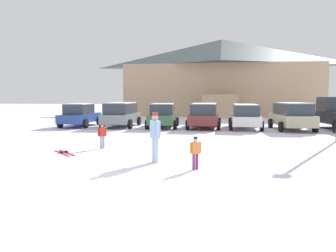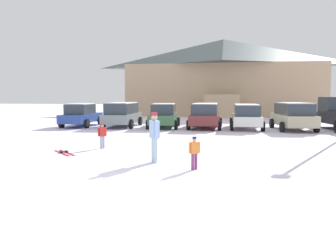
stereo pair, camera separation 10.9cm
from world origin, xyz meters
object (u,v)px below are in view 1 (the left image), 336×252
at_px(parked_green_coupe, 163,115).
at_px(skier_adult_in_blue_parka, 155,134).
at_px(parked_grey_wagon, 121,114).
at_px(parked_maroon_van, 204,115).
at_px(ski_lodge, 221,77).
at_px(parked_blue_hatchback, 80,115).
at_px(skier_child_in_orange_jacket, 195,151).
at_px(parked_beige_suv, 292,115).
at_px(pair_of_skis, 64,153).
at_px(skier_child_in_red_jacket, 102,134).
at_px(parked_white_suv, 245,116).

xyz_separation_m(parked_green_coupe, skier_adult_in_blue_parka, (2.11, -12.12, 0.09)).
bearing_deg(parked_grey_wagon, parked_maroon_van, -0.12).
distance_m(ski_lodge, parked_green_coupe, 18.07).
height_order(parked_maroon_van, skier_adult_in_blue_parka, parked_maroon_van).
xyz_separation_m(parked_grey_wagon, parked_green_coupe, (3.09, -0.10, -0.09)).
xyz_separation_m(parked_blue_hatchback, skier_child_in_orange_jacket, (9.64, -12.70, -0.28)).
relative_size(ski_lodge, parked_beige_suv, 4.70).
distance_m(ski_lodge, pair_of_skis, 29.17).
xyz_separation_m(parked_blue_hatchback, skier_adult_in_blue_parka, (8.23, -11.88, 0.10)).
bearing_deg(parked_green_coupe, ski_lodge, 77.86).
bearing_deg(ski_lodge, skier_child_in_red_jacket, -99.37).
height_order(ski_lodge, parked_blue_hatchback, ski_lodge).
relative_size(skier_child_in_red_jacket, skier_child_in_orange_jacket, 1.06).
distance_m(parked_white_suv, pair_of_skis, 13.34).
height_order(ski_lodge, parked_maroon_van, ski_lodge).
bearing_deg(skier_adult_in_blue_parka, pair_of_skis, 163.81).
bearing_deg(ski_lodge, parked_grey_wagon, -111.62).
height_order(parked_blue_hatchback, parked_white_suv, parked_blue_hatchback).
distance_m(parked_grey_wagon, parked_green_coupe, 3.10).
xyz_separation_m(parked_white_suv, pair_of_skis, (-7.39, -11.07, -0.88)).
height_order(ski_lodge, skier_adult_in_blue_parka, ski_lodge).
bearing_deg(parked_green_coupe, parked_white_suv, 0.73).
height_order(parked_grey_wagon, skier_child_in_red_jacket, parked_grey_wagon).
bearing_deg(parked_green_coupe, parked_grey_wagon, 178.08).
bearing_deg(parked_maroon_van, skier_child_in_orange_jacket, -87.31).
distance_m(parked_beige_suv, skier_child_in_orange_jacket, 13.72).
distance_m(parked_green_coupe, parked_white_suv, 5.65).
distance_m(skier_child_in_red_jacket, pair_of_skis, 1.80).
distance_m(parked_blue_hatchback, parked_maroon_van, 9.03).
relative_size(parked_grey_wagon, parked_green_coupe, 1.03).
xyz_separation_m(ski_lodge, skier_adult_in_blue_parka, (-1.62, -29.42, -3.58)).
relative_size(parked_beige_suv, pair_of_skis, 3.45).
bearing_deg(parked_white_suv, skier_adult_in_blue_parka, -106.22).
bearing_deg(pair_of_skis, parked_maroon_van, 67.30).
bearing_deg(skier_child_in_orange_jacket, skier_child_in_red_jacket, 142.01).
bearing_deg(pair_of_skis, parked_blue_hatchback, 112.16).
relative_size(parked_maroon_van, pair_of_skis, 3.33).
xyz_separation_m(parked_beige_suv, skier_adult_in_blue_parka, (-6.50, -11.92, -0.01)).
relative_size(ski_lodge, skier_child_in_red_jacket, 20.96).
height_order(parked_grey_wagon, parked_maroon_van, parked_grey_wagon).
xyz_separation_m(ski_lodge, parked_blue_hatchback, (-9.85, -17.54, -3.68)).
xyz_separation_m(skier_child_in_red_jacket, skier_adult_in_blue_parka, (2.83, -2.49, 0.35)).
xyz_separation_m(parked_grey_wagon, parked_white_suv, (8.75, -0.03, -0.04)).
distance_m(skier_child_in_orange_jacket, skier_adult_in_blue_parka, 1.67).
bearing_deg(parked_grey_wagon, parked_green_coupe, -1.92).
bearing_deg(skier_child_in_orange_jacket, pair_of_skis, 159.79).
bearing_deg(parked_beige_suv, parked_green_coupe, 178.68).
height_order(ski_lodge, parked_beige_suv, ski_lodge).
bearing_deg(parked_grey_wagon, pair_of_skis, -83.05).
bearing_deg(skier_adult_in_blue_parka, parked_blue_hatchback, 124.71).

